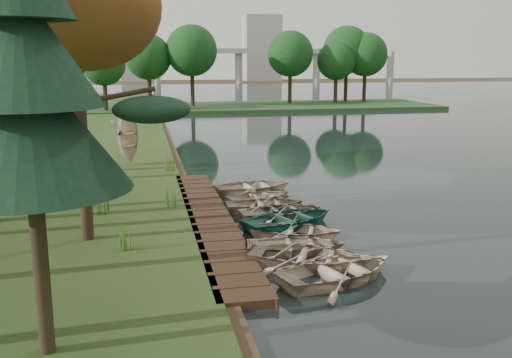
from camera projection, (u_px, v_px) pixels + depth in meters
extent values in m
plane|color=#3D2F1D|center=(251.00, 221.00, 22.24)|extent=(300.00, 300.00, 0.00)
cube|color=#342114|center=(210.00, 220.00, 21.90)|extent=(1.60, 16.00, 0.30)
cube|color=#25441E|center=(238.00, 107.00, 71.69)|extent=(50.00, 14.00, 0.45)
cylinder|color=black|center=(42.00, 88.00, 66.64)|extent=(0.50, 0.50, 4.80)
sphere|color=#174518|center=(39.00, 56.00, 65.90)|extent=(5.60, 5.60, 5.60)
cylinder|color=black|center=(101.00, 87.00, 67.93)|extent=(0.50, 0.50, 4.80)
sphere|color=#174518|center=(99.00, 56.00, 67.18)|extent=(5.60, 5.60, 5.60)
cylinder|color=black|center=(157.00, 87.00, 69.21)|extent=(0.50, 0.50, 4.80)
sphere|color=#174518|center=(156.00, 56.00, 68.47)|extent=(5.60, 5.60, 5.60)
cylinder|color=black|center=(212.00, 86.00, 70.50)|extent=(0.50, 0.50, 4.80)
sphere|color=#174518|center=(211.00, 56.00, 69.75)|extent=(5.60, 5.60, 5.60)
cylinder|color=black|center=(264.00, 86.00, 71.79)|extent=(0.50, 0.50, 4.80)
sphere|color=#174518|center=(264.00, 57.00, 71.04)|extent=(5.60, 5.60, 5.60)
cylinder|color=black|center=(315.00, 85.00, 73.07)|extent=(0.50, 0.50, 4.80)
sphere|color=#174518|center=(316.00, 57.00, 72.33)|extent=(5.60, 5.60, 5.60)
cylinder|color=black|center=(364.00, 85.00, 74.36)|extent=(0.50, 0.50, 4.80)
sphere|color=#174518|center=(365.00, 57.00, 73.61)|extent=(5.60, 5.60, 5.60)
cube|color=#A5A5A0|center=(198.00, 51.00, 137.59)|extent=(90.00, 4.00, 1.20)
cylinder|color=#A5A5A0|center=(70.00, 68.00, 132.63)|extent=(1.80, 1.80, 8.00)
cylinder|color=#A5A5A0|center=(157.00, 68.00, 136.49)|extent=(1.80, 1.80, 8.00)
cylinder|color=#A5A5A0|center=(239.00, 68.00, 140.35)|extent=(1.80, 1.80, 8.00)
cylinder|color=#A5A5A0|center=(317.00, 67.00, 144.21)|extent=(1.80, 1.80, 8.00)
cylinder|color=#A5A5A0|center=(390.00, 67.00, 148.07)|extent=(1.80, 1.80, 8.00)
cube|color=#A5A5A0|center=(262.00, 48.00, 160.42)|extent=(10.00, 8.00, 18.00)
cube|color=#A5A5A0|center=(135.00, 59.00, 159.09)|extent=(8.00, 8.00, 12.00)
imported|color=tan|center=(339.00, 268.00, 16.12)|extent=(4.41, 3.73, 0.78)
imported|color=tan|center=(310.00, 254.00, 17.22)|extent=(4.49, 3.98, 0.77)
imported|color=tan|center=(296.00, 243.00, 18.40)|extent=(3.57, 2.80, 0.67)
imported|color=tan|center=(296.00, 229.00, 20.01)|extent=(3.75, 3.23, 0.65)
imported|color=#2A7461|center=(291.00, 216.00, 21.28)|extent=(4.57, 3.95, 0.79)
imported|color=tan|center=(282.00, 209.00, 22.48)|extent=(3.69, 2.85, 0.71)
imported|color=tan|center=(265.00, 202.00, 23.61)|extent=(3.31, 2.37, 0.68)
imported|color=tan|center=(260.00, 195.00, 25.02)|extent=(3.49, 2.91, 0.62)
imported|color=tan|center=(254.00, 185.00, 26.72)|extent=(4.08, 3.21, 0.77)
imported|color=tan|center=(129.00, 159.00, 32.35)|extent=(3.84, 3.73, 0.65)
cylinder|color=black|center=(81.00, 121.00, 18.32)|extent=(0.40, 0.40, 7.91)
cylinder|color=black|center=(63.00, 93.00, 22.10)|extent=(0.42, 0.42, 9.25)
cylinder|color=black|center=(10.00, 72.00, 26.48)|extent=(0.45, 0.45, 10.63)
cylinder|color=black|center=(40.00, 260.00, 11.37)|extent=(0.32, 0.32, 4.01)
cone|color=black|center=(29.00, 123.00, 10.80)|extent=(3.80, 3.80, 2.60)
cone|color=black|center=(23.00, 46.00, 10.50)|extent=(2.90, 2.90, 2.25)
cone|color=#3F661E|center=(128.00, 235.00, 17.99)|extent=(0.60, 0.60, 0.93)
cone|color=#3F661E|center=(170.00, 195.00, 23.24)|extent=(0.60, 0.60, 0.94)
cone|color=#3F661E|center=(104.00, 201.00, 22.15)|extent=(0.60, 0.60, 0.98)
cone|color=#3F661E|center=(170.00, 161.00, 30.71)|extent=(0.60, 0.60, 1.06)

